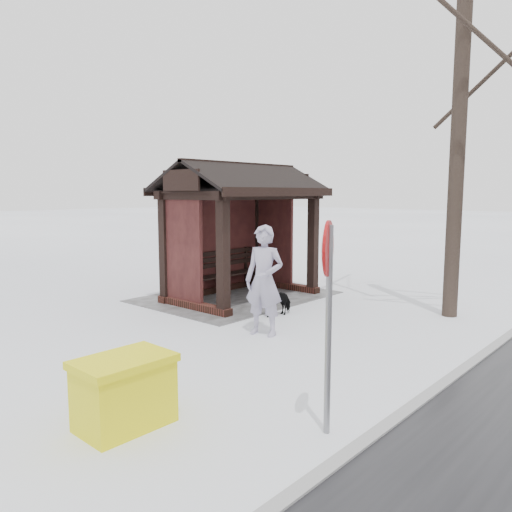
{
  "coord_description": "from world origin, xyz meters",
  "views": [
    {
      "loc": [
        8.22,
        7.75,
        2.42
      ],
      "look_at": [
        0.43,
        0.8,
        1.09
      ],
      "focal_mm": 35.0,
      "sensor_mm": 36.0,
      "label": 1
    }
  ],
  "objects": [
    {
      "name": "bus_shelter",
      "position": [
        0.0,
        -0.16,
        2.17
      ],
      "size": [
        3.6,
        2.4,
        3.09
      ],
      "color": "#371C14",
      "rests_on": "ground"
    },
    {
      "name": "pedestrian",
      "position": [
        1.93,
        2.32,
        0.94
      ],
      "size": [
        0.61,
        0.78,
        1.88
      ],
      "primitive_type": "imported",
      "rotation": [
        0.0,
        0.0,
        1.83
      ],
      "color": "#9E97B1",
      "rests_on": "ground"
    },
    {
      "name": "kerb",
      "position": [
        0.0,
        5.5,
        0.01
      ],
      "size": [
        120.0,
        0.15,
        0.06
      ],
      "primitive_type": "cube",
      "color": "gray",
      "rests_on": "ground"
    },
    {
      "name": "road_sign",
      "position": [
        4.17,
        5.08,
        1.57
      ],
      "size": [
        0.51,
        0.26,
        2.16
      ],
      "rotation": [
        0.0,
        0.0,
        0.43
      ],
      "color": "slate",
      "rests_on": "ground"
    },
    {
      "name": "grit_bin",
      "position": [
        5.45,
        3.45,
        0.38
      ],
      "size": [
        0.97,
        0.67,
        0.74
      ],
      "rotation": [
        0.0,
        0.0,
        -0.01
      ],
      "color": "yellow",
      "rests_on": "ground"
    },
    {
      "name": "trampled_patch",
      "position": [
        0.0,
        -0.2,
        0.01
      ],
      "size": [
        4.2,
        3.2,
        0.02
      ],
      "primitive_type": "cube",
      "color": "gray",
      "rests_on": "ground"
    },
    {
      "name": "ground",
      "position": [
        0.0,
        0.0,
        0.0
      ],
      "size": [
        120.0,
        120.0,
        0.0
      ],
      "primitive_type": "plane",
      "color": "white",
      "rests_on": "ground"
    },
    {
      "name": "dog",
      "position": [
        0.75,
        1.57,
        0.29
      ],
      "size": [
        0.75,
        0.48,
        0.58
      ],
      "primitive_type": "imported",
      "rotation": [
        0.0,
        0.0,
        1.32
      ],
      "color": "black",
      "rests_on": "ground"
    }
  ]
}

